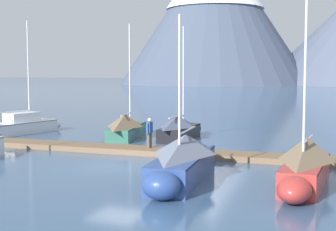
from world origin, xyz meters
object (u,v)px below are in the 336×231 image
Objects in this scene: sailboat_nearest_berth at (25,125)px; sailboat_mid_dock_starboard at (181,128)px; sailboat_far_berth at (182,160)px; person_on_dock at (150,131)px; sailboat_mid_dock_port at (127,126)px; sailboat_outer_slip at (305,165)px.

sailboat_mid_dock_starboard is (11.85, 1.91, 0.16)m from sailboat_nearest_berth.
sailboat_far_berth is 7.54m from person_on_dock.
person_on_dock is (4.45, -5.38, 0.45)m from sailboat_mid_dock_port.
sailboat_nearest_berth is at bearing 148.94° from sailboat_far_berth.
person_on_dock is at bearing -83.48° from sailboat_mid_dock_starboard.
sailboat_mid_dock_port is 1.04× the size of sailboat_mid_dock_starboard.
sailboat_mid_dock_port is at bearing -167.78° from sailboat_mid_dock_starboard.
sailboat_mid_dock_starboard is at bearing 12.22° from sailboat_mid_dock_port.
sailboat_mid_dock_starboard is 13.28m from sailboat_far_berth.
sailboat_outer_slip is at bearing -28.07° from person_on_dock.
sailboat_mid_dock_starboard is at bearing 113.24° from sailboat_far_berth.
sailboat_outer_slip is (21.93, -9.28, 0.30)m from sailboat_nearest_berth.
sailboat_mid_dock_port reaches higher than person_on_dock.
person_on_dock is at bearing 127.01° from sailboat_far_berth.
sailboat_outer_slip is (13.83, -10.38, 0.10)m from sailboat_mid_dock_port.
sailboat_outer_slip is at bearing -36.89° from sailboat_mid_dock_port.
sailboat_nearest_berth is 8.18m from sailboat_mid_dock_port.
sailboat_nearest_berth is 1.05× the size of sailboat_mid_dock_port.
sailboat_mid_dock_port is 1.09× the size of sailboat_far_berth.
sailboat_far_berth is (17.09, -10.29, 0.29)m from sailboat_nearest_berth.
sailboat_nearest_berth reaches higher than sailboat_mid_dock_port.
sailboat_far_berth is at bearing -168.21° from sailboat_outer_slip.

